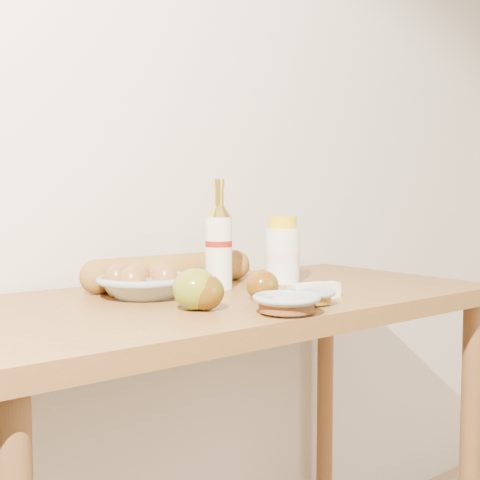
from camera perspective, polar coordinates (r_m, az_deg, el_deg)
name	(u,v)px	position (r m, az deg, el deg)	size (l,w,h in m)	color
back_wall	(156,125)	(1.60, -7.99, 10.77)	(3.50, 0.02, 2.60)	beige
table	(232,349)	(1.35, -0.78, -10.26)	(1.20, 0.60, 0.90)	olive
bourbon_bottle	(219,244)	(1.39, -2.03, -0.42)	(0.07, 0.07, 0.25)	white
cream_bottle	(283,252)	(1.49, 4.07, -1.13)	(0.10, 0.10, 0.17)	white
egg_bowl	(144,284)	(1.29, -9.10, -4.10)	(0.21, 0.21, 0.07)	#96A39F
baguette	(172,270)	(1.44, -6.50, -2.86)	(0.46, 0.08, 0.08)	#A97B33
apple_yellowgreen	(195,289)	(1.13, -4.26, -4.66)	(0.11, 0.11, 0.08)	olive
apple_redgreen_front	(205,292)	(1.13, -3.38, -4.95)	(0.09, 0.09, 0.07)	maroon
apple_redgreen_right	(262,285)	(1.24, 2.11, -4.31)	(0.09, 0.09, 0.06)	#921107
sugar_bowl	(286,304)	(1.10, 4.43, -6.04)	(0.13, 0.13, 0.04)	#98A6A0
syrup_bowl	(311,297)	(1.20, 6.73, -5.40)	(0.10, 0.10, 0.03)	gray
butter_stick	(314,291)	(1.27, 7.06, -4.82)	(0.12, 0.05, 0.03)	#F3ECBC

